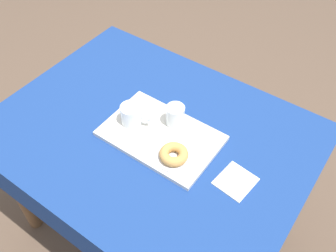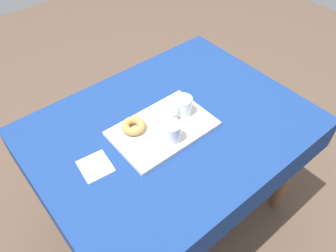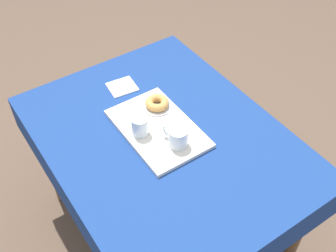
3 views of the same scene
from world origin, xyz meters
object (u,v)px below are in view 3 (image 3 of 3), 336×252
Objects in this scene: dining_table at (164,152)px; donut_plate_left at (157,106)px; sugar_donut_left at (157,103)px; tea_mug_left at (178,137)px; water_glass_near at (140,127)px; paper_napkin at (122,87)px; serving_tray at (158,128)px.

dining_table is 0.21m from donut_plate_left.
donut_plate_left is at bearing -90.00° from sugar_donut_left.
sugar_donut_left is (0.00, 0.00, 0.02)m from donut_plate_left.
dining_table is at bearing 10.52° from tea_mug_left.
water_glass_near is 0.17m from sugar_donut_left.
water_glass_near reaches higher than sugar_donut_left.
tea_mug_left is at bearing -179.93° from paper_napkin.
serving_tray is 3.46× the size of paper_napkin.
dining_table is 0.18m from water_glass_near.
sugar_donut_left is at bearing -30.79° from serving_tray.
sugar_donut_left is at bearing -23.11° from dining_table.
paper_napkin is at bearing 0.07° from tea_mug_left.
tea_mug_left is at bearing -146.03° from water_glass_near.
donut_plate_left is 0.23m from paper_napkin.
dining_table is 14.20× the size of water_glass_near.
dining_table is at bearing 176.23° from serving_tray.
water_glass_near is at bearing 123.00° from sugar_donut_left.
dining_table is 10.07× the size of tea_mug_left.
sugar_donut_left reaches higher than paper_napkin.
water_glass_near is at bearing 123.00° from donut_plate_left.
sugar_donut_left is (0.10, -0.06, 0.03)m from serving_tray.
tea_mug_left is 1.41× the size of water_glass_near.
donut_plate_left is 0.02m from sugar_donut_left.
water_glass_near reaches higher than dining_table.
donut_plate_left reaches higher than paper_napkin.
water_glass_near is (0.14, 0.09, -0.00)m from tea_mug_left.
water_glass_near is at bearing 163.84° from paper_napkin.
donut_plate_left is 1.23× the size of sugar_donut_left.
dining_table is 2.79× the size of serving_tray.
serving_tray is 5.09× the size of water_glass_near.
water_glass_near is (0.01, 0.08, 0.05)m from serving_tray.
tea_mug_left reaches higher than sugar_donut_left.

